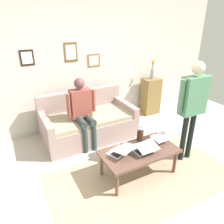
{
  "coord_description": "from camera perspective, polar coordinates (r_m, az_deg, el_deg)",
  "views": [
    {
      "loc": [
        1.47,
        2.06,
        2.26
      ],
      "look_at": [
        -0.06,
        -0.81,
        0.8
      ],
      "focal_mm": 34.33,
      "sensor_mm": 36.0,
      "label": 1
    }
  ],
  "objects": [
    {
      "name": "laptop_left",
      "position": [
        3.15,
        2.36,
        -10.3
      ],
      "size": [
        0.41,
        0.43,
        0.13
      ],
      "color": "silver",
      "rests_on": "coffee_table"
    },
    {
      "name": "coffee_table",
      "position": [
        3.29,
        7.23,
        -10.75
      ],
      "size": [
        1.16,
        0.61,
        0.43
      ],
      "color": "brown",
      "rests_on": "ground_plane"
    },
    {
      "name": "person_standing",
      "position": [
        3.53,
        20.78,
        2.94
      ],
      "size": [
        0.59,
        0.2,
        1.67
      ],
      "color": "black",
      "rests_on": "ground_plane"
    },
    {
      "name": "laptop_right",
      "position": [
        3.5,
        12.14,
        -7.09
      ],
      "size": [
        0.32,
        0.32,
        0.13
      ],
      "color": "silver",
      "rests_on": "coffee_table"
    },
    {
      "name": "flower_vase",
      "position": [
        5.24,
        10.71,
        10.48
      ],
      "size": [
        0.09,
        0.09,
        0.46
      ],
      "color": "#8E9CA9",
      "rests_on": "side_shelf"
    },
    {
      "name": "side_shelf",
      "position": [
        5.41,
        10.2,
        4.2
      ],
      "size": [
        0.42,
        0.32,
        0.89
      ],
      "color": "olive",
      "rests_on": "ground_plane"
    },
    {
      "name": "laptop_center",
      "position": [
        3.23,
        8.79,
        -9.67
      ],
      "size": [
        0.32,
        0.31,
        0.15
      ],
      "color": "silver",
      "rests_on": "coffee_table"
    },
    {
      "name": "french_press",
      "position": [
        3.41,
        7.64,
        -6.03
      ],
      "size": [
        0.11,
        0.09,
        0.27
      ],
      "color": "#4C3323",
      "rests_on": "coffee_table"
    },
    {
      "name": "area_rug",
      "position": [
        3.46,
        7.87,
        -16.74
      ],
      "size": [
        2.76,
        1.55,
        0.01
      ],
      "primitive_type": "cube",
      "color": "tan",
      "rests_on": "ground_plane"
    },
    {
      "name": "back_wall",
      "position": [
        4.6,
        -9.12,
        12.5
      ],
      "size": [
        7.04,
        0.11,
        2.7
      ],
      "color": "beige",
      "rests_on": "ground_plane"
    },
    {
      "name": "couch",
      "position": [
        4.33,
        -6.44,
        -2.84
      ],
      "size": [
        1.77,
        0.95,
        0.88
      ],
      "color": "#A28884",
      "rests_on": "ground_plane"
    },
    {
      "name": "ground_plane",
      "position": [
        3.39,
        5.83,
        -17.71
      ],
      "size": [
        7.68,
        7.68,
        0.0
      ],
      "primitive_type": "plane",
      "color": "#B3A79E"
    },
    {
      "name": "person_seated",
      "position": [
        3.9,
        -7.89,
        0.83
      ],
      "size": [
        0.55,
        0.51,
        1.28
      ],
      "color": "#303C3B",
      "rests_on": "ground_plane"
    }
  ]
}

